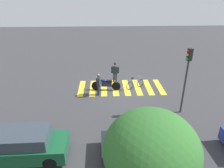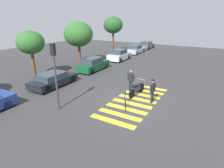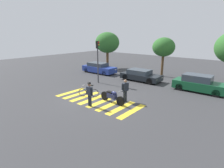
% 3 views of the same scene
% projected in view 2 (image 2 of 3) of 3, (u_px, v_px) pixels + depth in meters
% --- Properties ---
extents(ground_plane, '(60.00, 60.00, 0.00)m').
position_uv_depth(ground_plane, '(134.00, 101.00, 13.19)').
color(ground_plane, '#38383A').
extents(police_motorcycle, '(2.27, 0.62, 1.06)m').
position_uv_depth(police_motorcycle, '(137.00, 89.00, 14.17)').
color(police_motorcycle, black).
rests_on(police_motorcycle, ground_plane).
extents(leaning_bicycle, '(1.51, 0.82, 0.99)m').
position_uv_depth(leaning_bicycle, '(125.00, 102.00, 12.25)').
color(leaning_bicycle, black).
rests_on(leaning_bicycle, ground_plane).
extents(officer_on_foot, '(0.30, 0.66, 1.69)m').
position_uv_depth(officer_on_foot, '(131.00, 79.00, 14.84)').
color(officer_on_foot, '#1E232D').
rests_on(officer_on_foot, ground_plane).
extents(officer_by_motorcycle, '(0.66, 0.25, 1.76)m').
position_uv_depth(officer_by_motorcycle, '(153.00, 89.00, 12.64)').
color(officer_by_motorcycle, '#1E232D').
rests_on(officer_by_motorcycle, ground_plane).
extents(crosswalk_stripes, '(6.75, 2.88, 0.01)m').
position_uv_depth(crosswalk_stripes, '(134.00, 101.00, 13.19)').
color(crosswalk_stripes, yellow).
rests_on(crosswalk_stripes, ground_plane).
extents(car_black_suv, '(4.31, 1.90, 1.19)m').
position_uv_depth(car_black_suv, '(53.00, 80.00, 15.92)').
color(car_black_suv, black).
rests_on(car_black_suv, ground_plane).
extents(car_green_compact, '(4.27, 1.75, 1.46)m').
position_uv_depth(car_green_compact, '(93.00, 64.00, 20.63)').
color(car_green_compact, black).
rests_on(car_green_compact, ground_plane).
extents(car_white_van, '(3.97, 1.91, 1.53)m').
position_uv_depth(car_white_van, '(119.00, 55.00, 25.61)').
color(car_white_van, black).
rests_on(car_white_van, ground_plane).
extents(car_silver_sedan, '(4.48, 1.98, 1.38)m').
position_uv_depth(car_silver_sedan, '(135.00, 49.00, 30.79)').
color(car_silver_sedan, black).
rests_on(car_silver_sedan, ground_plane).
extents(car_grey_coupe, '(4.16, 1.90, 1.37)m').
position_uv_depth(car_grey_coupe, '(146.00, 45.00, 35.30)').
color(car_grey_coupe, black).
rests_on(car_grey_coupe, ground_plane).
extents(traffic_light_pole, '(0.35, 0.30, 4.18)m').
position_uv_depth(traffic_light_pole, '(55.00, 67.00, 11.16)').
color(traffic_light_pole, '#38383D').
rests_on(traffic_light_pole, ground_plane).
extents(street_tree_mid, '(2.53, 2.53, 4.49)m').
position_uv_depth(street_tree_mid, '(31.00, 43.00, 17.27)').
color(street_tree_mid, brown).
rests_on(street_tree_mid, ground_plane).
extents(street_tree_far, '(3.54, 3.54, 5.17)m').
position_uv_depth(street_tree_far, '(78.00, 34.00, 22.79)').
color(street_tree_far, brown).
rests_on(street_tree_far, ground_plane).
extents(street_tree_end, '(3.04, 3.04, 5.77)m').
position_uv_depth(street_tree_end, '(113.00, 25.00, 29.48)').
color(street_tree_end, brown).
rests_on(street_tree_end, ground_plane).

